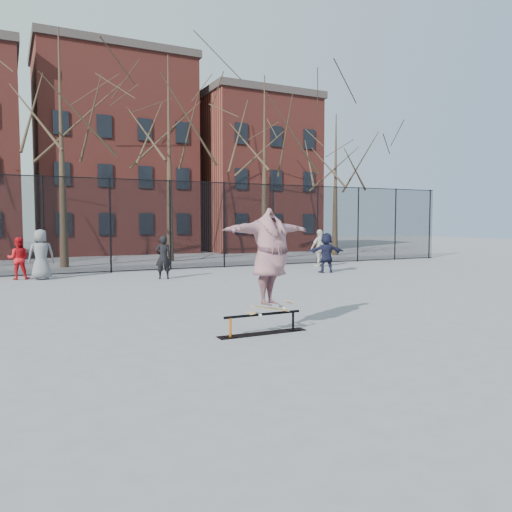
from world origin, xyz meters
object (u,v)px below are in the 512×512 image
bystander_grey (41,254)px  skater (270,259)px  skateboard (270,310)px  bystander_red (18,258)px  skate_rail (263,326)px  bystander_black (163,257)px  bystander_white (320,248)px  bystander_navy (326,253)px

bystander_grey → skater: bearing=109.3°
skateboard → bystander_red: bystander_red is taller
skate_rail → bystander_black: size_ratio=1.13×
bystander_black → bystander_red: bystander_black is taller
skateboard → bystander_grey: (-3.44, 11.67, 0.49)m
skateboard → bystander_white: bearing=52.3°
skateboard → skate_rail: bearing=180.0°
skate_rail → bystander_grey: (-3.27, 11.67, 0.78)m
bystander_red → skateboard: bearing=118.7°
bystander_grey → bystander_navy: size_ratio=1.11×
skate_rail → bystander_white: bystander_white is taller
skater → bystander_black: 9.89m
skateboard → bystander_white: size_ratio=0.46×
bystander_red → bystander_white: bystander_white is taller
skate_rail → bystander_white: bearing=51.8°
skateboard → bystander_navy: bystander_navy is taller
skater → bystander_navy: bearing=31.3°
skater → bystander_grey: bearing=87.5°
skater → bystander_black: bearing=67.0°
bystander_white → skate_rail: bearing=47.6°
bystander_black → skateboard: bearing=99.1°
skate_rail → bystander_red: 12.76m
bystander_white → bystander_grey: bearing=-5.5°
skateboard → skater: bearing=90.0°
bystander_red → bystander_white: size_ratio=0.88×
bystander_grey → bystander_red: bearing=-25.6°
skater → bystander_black: skater is taller
skater → skate_rail: bearing=161.0°
bystander_grey → bystander_black: bearing=159.0°
skateboard → bystander_white: bystander_white is taller
bystander_white → bystander_black: bearing=6.7°
skate_rail → bystander_white: size_ratio=1.03×
skateboard → bystander_grey: size_ratio=0.44×
skate_rail → bystander_grey: bystander_grey is taller
bystander_white → bystander_navy: 2.69m
bystander_grey → bystander_red: size_ratio=1.19×
skater → bystander_red: bearing=90.2°
bystander_red → bystander_white: 13.01m
skater → bystander_grey: 12.18m
bystander_red → bystander_white: (12.99, -0.69, 0.10)m
bystander_black → skater: bearing=99.1°
skateboard → bystander_navy: bearing=50.2°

